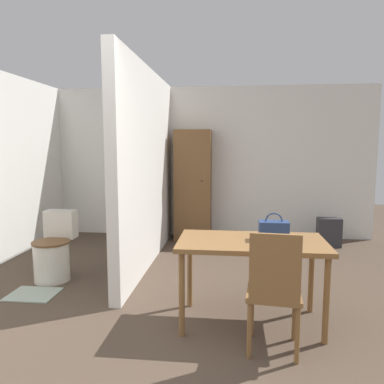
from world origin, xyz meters
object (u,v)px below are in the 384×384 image
object	(u,v)px
wooden_chair	(274,289)
handbag	(274,230)
space_heater	(329,232)
dining_table	(252,250)
wooden_cabinet	(193,185)
toilet	(54,252)

from	to	relation	value
wooden_chair	handbag	size ratio (longest dim) A/B	3.78
handbag	space_heater	xyz separation A→B (m)	(1.12, 2.60, -0.60)
dining_table	wooden_chair	bearing A→B (deg)	-73.33
wooden_cabinet	toilet	bearing A→B (deg)	-124.57
handbag	wooden_cabinet	size ratio (longest dim) A/B	0.14
toilet	handbag	xyz separation A→B (m)	(2.40, -0.82, 0.51)
toilet	space_heater	bearing A→B (deg)	26.84
dining_table	handbag	xyz separation A→B (m)	(0.18, 0.04, 0.17)
wooden_cabinet	handbag	bearing A→B (deg)	-70.79
dining_table	wooden_chair	xyz separation A→B (m)	(0.14, -0.47, -0.15)
handbag	toilet	bearing A→B (deg)	161.10
handbag	wooden_cabinet	world-z (taller)	wooden_cabinet
wooden_cabinet	space_heater	size ratio (longest dim) A/B	4.06
toilet	space_heater	xyz separation A→B (m)	(3.52, 1.78, -0.10)
toilet	space_heater	distance (m)	3.95
wooden_chair	wooden_cabinet	distance (m)	3.52
toilet	wooden_cabinet	distance (m)	2.54
toilet	handbag	size ratio (longest dim) A/B	3.09
wooden_chair	space_heater	distance (m)	3.34
wooden_chair	space_heater	bearing A→B (deg)	75.24
dining_table	wooden_cabinet	distance (m)	3.02
dining_table	space_heater	world-z (taller)	dining_table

